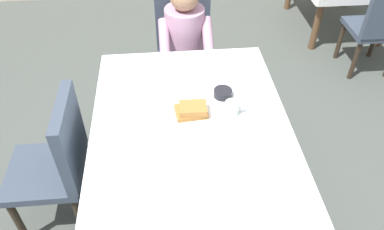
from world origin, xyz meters
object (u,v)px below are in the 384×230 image
Objects in this scene: plate_breakfast at (193,115)px; spoon_near_edge at (191,158)px; syrup_pitcher at (146,102)px; background_chair_empty at (381,24)px; dining_table_main at (191,136)px; breakfast_stack at (192,110)px; knife_right_of_plate at (226,116)px; cup_coffee at (232,108)px; fork_left_of_plate at (159,120)px; chair_left_side at (58,159)px; bowl_butter at (223,93)px; chair_diner at (184,45)px; diner_person at (185,40)px.

spoon_near_edge is at bearing -96.98° from plate_breakfast.
spoon_near_edge is at bearing -61.94° from syrup_pitcher.
spoon_near_edge is 0.16× the size of background_chair_empty.
breakfast_stack reaches higher than dining_table_main.
breakfast_stack is (-0.00, 0.00, 0.04)m from plate_breakfast.
background_chair_empty is at bearing -47.36° from knife_right_of_plate.
cup_coffee is at bearing 15.35° from dining_table_main.
dining_table_main is 0.15m from breakfast_stack.
plate_breakfast is at bearing -79.98° from fork_left_of_plate.
cup_coffee is at bearing -140.66° from background_chair_empty.
breakfast_stack reaches higher than plate_breakfast.
breakfast_stack is 0.32m from spoon_near_edge.
plate_breakfast is at bearing -49.74° from breakfast_stack.
bowl_butter is at bearing -76.86° from chair_left_side.
chair_diner is at bearing -34.96° from chair_left_side.
fork_left_of_plate is 2.42m from background_chair_empty.
plate_breakfast is at bearing -144.28° from background_chair_empty.
breakfast_stack reaches higher than syrup_pitcher.
fork_left_of_plate is (-0.22, -1.12, 0.21)m from chair_diner.
bowl_butter is 1.37× the size of syrup_pitcher.
knife_right_of_plate is at bearing -140.81° from background_chair_empty.
diner_person is 0.95m from breakfast_stack.
breakfast_stack is 1.25× the size of spoon_near_edge.
bowl_butter is (0.20, 0.16, 0.01)m from plate_breakfast.
dining_table_main is at bearing 87.69° from chair_diner.
chair_left_side reaches higher than cup_coffee.
breakfast_stack is at bearing 79.77° from dining_table_main.
fork_left_of_plate is at bearing 93.46° from knife_right_of_plate.
chair_left_side is 1.00m from knife_right_of_plate.
dining_table_main is 2.29m from background_chair_empty.
bowl_butter is at bearing 1.18° from knife_right_of_plate.
fork_left_of_plate is at bearing -177.16° from cup_coffee.
cup_coffee is 0.42m from fork_left_of_plate.
dining_table_main is 0.27m from spoon_near_edge.
chair_diner is 11.62× the size of syrup_pitcher.
chair_left_side reaches higher than knife_right_of_plate.
plate_breakfast is 0.19m from knife_right_of_plate.
cup_coffee is at bearing -80.80° from bowl_butter.
fork_left_of_plate reaches higher than dining_table_main.
dining_table_main is 13.49× the size of cup_coffee.
background_chair_empty reaches higher than syrup_pitcher.
knife_right_of_plate is at bearing -6.99° from breakfast_stack.
chair_diner is 8.23× the size of cup_coffee.
bowl_butter is 0.73× the size of spoon_near_edge.
chair_left_side is 8.45× the size of bowl_butter.
syrup_pitcher is 0.44× the size of fork_left_of_plate.
diner_person is at bearing -8.88° from fork_left_of_plate.
chair_left_side reaches higher than plate_breakfast.
bowl_butter reaches higher than dining_table_main.
diner_person reaches higher than dining_table_main.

